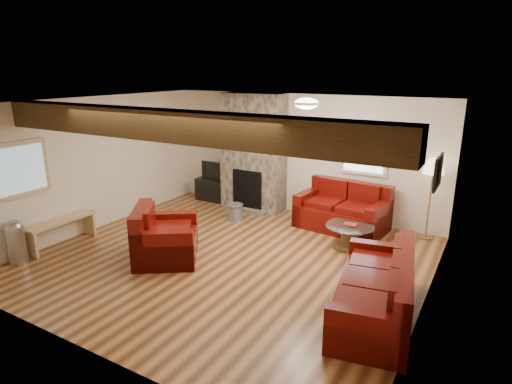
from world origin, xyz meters
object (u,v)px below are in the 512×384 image
at_px(armchair_red, 166,233).
at_px(tv_cabinet, 218,190).
at_px(television, 217,171).
at_px(coffee_table, 349,236).
at_px(sofa_three, 374,285).
at_px(floor_lamp, 433,171).
at_px(loveseat, 342,207).

bearing_deg(armchair_red, tv_cabinet, -14.43).
relative_size(armchair_red, television, 1.47).
relative_size(armchair_red, coffee_table, 1.30).
bearing_deg(sofa_three, armchair_red, -99.62).
distance_m(tv_cabinet, television, 0.47).
height_order(television, floor_lamp, floor_lamp).
bearing_deg(coffee_table, television, 162.66).
height_order(loveseat, armchair_red, loveseat).
height_order(coffee_table, tv_cabinet, tv_cabinet).
bearing_deg(tv_cabinet, armchair_red, -69.90).
height_order(armchair_red, floor_lamp, floor_lamp).
bearing_deg(loveseat, sofa_three, -56.91).
xyz_separation_m(tv_cabinet, floor_lamp, (4.62, 0.02, 1.01)).
bearing_deg(floor_lamp, loveseat, -167.99).
bearing_deg(coffee_table, loveseat, 117.82).
bearing_deg(television, loveseat, -5.50).
relative_size(loveseat, tv_cabinet, 1.62).
xyz_separation_m(armchair_red, floor_lamp, (3.51, 3.04, 0.83)).
relative_size(sofa_three, armchair_red, 1.92).
height_order(coffee_table, television, television).
bearing_deg(floor_lamp, armchair_red, -139.11).
relative_size(armchair_red, tv_cabinet, 1.06).
height_order(armchair_red, tv_cabinet, armchair_red).
distance_m(armchair_red, coffee_table, 3.11).
distance_m(sofa_three, armchair_red, 3.36).
bearing_deg(tv_cabinet, loveseat, -5.50).
bearing_deg(tv_cabinet, floor_lamp, 0.25).
relative_size(sofa_three, television, 2.81).
bearing_deg(loveseat, floor_lamp, 18.42).
distance_m(tv_cabinet, floor_lamp, 4.73).
bearing_deg(tv_cabinet, television, 0.00).
relative_size(sofa_three, loveseat, 1.25).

